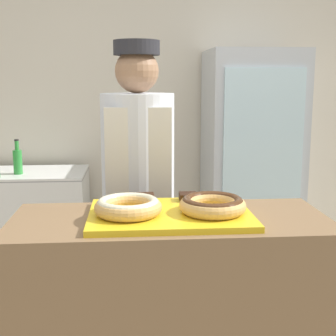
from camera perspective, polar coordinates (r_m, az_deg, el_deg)
The scene contains 11 objects.
wall_back at distance 3.90m, azimuth -2.39°, elevation 8.68°, with size 8.00×0.06×2.70m.
display_counter at distance 2.04m, azimuth 0.24°, elevation -18.96°, with size 1.25×0.52×0.95m.
serving_tray at distance 1.84m, azimuth 0.25°, elevation -5.71°, with size 0.63×0.45×0.02m.
donut_light_glaze at distance 1.80m, azimuth -4.89°, elevation -4.62°, with size 0.26×0.26×0.06m.
donut_chocolate_glaze at distance 1.83m, azimuth 5.45°, elevation -4.41°, with size 0.26×0.26×0.06m.
brownie_back_left at distance 2.00m, azimuth -2.79°, elevation -3.62°, with size 0.07×0.07×0.03m.
brownie_back_right at distance 2.01m, azimuth 2.45°, elevation -3.52°, with size 0.07×0.07×0.03m.
baker_person at distance 2.44m, azimuth -3.63°, elevation -3.53°, with size 0.37×0.37×1.67m.
beverage_fridge at distance 3.68m, azimuth 10.04°, elevation 0.64°, with size 0.69×0.66×1.70m.
chest_freezer at distance 3.77m, azimuth -17.68°, elevation -6.42°, with size 1.03×0.56×0.81m.
bottle_green at distance 3.58m, azimuth -17.86°, elevation 0.87°, with size 0.06×0.06×0.26m.
Camera 1 is at (-0.15, -1.76, 1.48)m, focal length 50.00 mm.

